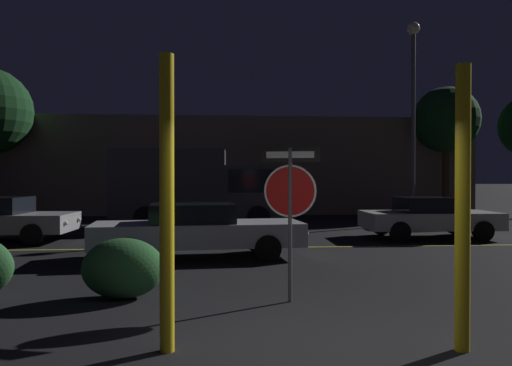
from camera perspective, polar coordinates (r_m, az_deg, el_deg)
ground_plane at (r=5.70m, az=6.51°, el=-18.62°), size 260.00×260.00×0.00m
road_center_stripe at (r=13.43m, az=0.08°, el=-7.38°), size 35.55×0.12×0.01m
stop_sign at (r=7.53m, az=3.92°, el=-1.03°), size 0.86×0.24×2.33m
yellow_pole_left at (r=5.46m, az=-10.16°, el=-2.28°), size 0.16×0.16×3.21m
yellow_pole_right at (r=5.84m, az=22.54°, el=-2.64°), size 0.16×0.16×3.10m
hedge_bush_1 at (r=8.11m, az=-14.95°, el=-9.40°), size 1.27×0.90×0.94m
passing_car_1 at (r=16.40m, az=-27.21°, el=-3.68°), size 4.21×2.13×1.31m
passing_car_2 at (r=11.75m, az=-6.73°, el=-5.35°), size 5.02×2.11×1.27m
passing_car_3 at (r=16.37m, az=19.10°, el=-3.69°), size 4.12×2.09×1.27m
delivery_truck at (r=19.12m, az=-5.95°, el=-0.30°), size 6.85×2.49×2.92m
street_lamp at (r=21.20m, az=17.54°, el=10.04°), size 0.50×0.50×8.08m
tree_2 at (r=26.36m, az=20.90°, el=6.71°), size 3.22×3.22×6.32m
building_backdrop at (r=26.28m, az=-7.99°, el=1.92°), size 29.64×3.25×4.93m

